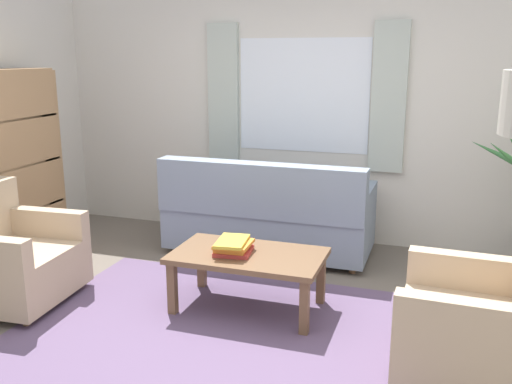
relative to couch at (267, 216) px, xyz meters
name	(u,v)px	position (x,y,z in m)	size (l,w,h in m)	color
ground_plane	(221,332)	(0.17, -1.58, -0.37)	(6.24, 6.24, 0.00)	#6B6056
wall_back	(304,110)	(0.17, 0.68, 0.93)	(5.32, 0.12, 2.60)	silver
window_with_curtains	(303,96)	(0.17, 0.59, 1.08)	(1.98, 0.07, 1.40)	white
area_rug	(221,331)	(0.17, -1.58, -0.36)	(2.76, 2.04, 0.01)	#604C6B
couch	(267,216)	(0.00, 0.00, 0.00)	(1.90, 0.82, 0.92)	gray
armchair_left	(7,257)	(-1.55, -1.64, -0.01)	(0.88, 0.89, 0.88)	tan
armchair_right	(484,325)	(1.81, -1.66, -0.01)	(0.85, 0.87, 0.88)	tan
coffee_table	(248,260)	(0.23, -1.19, 0.01)	(1.10, 0.64, 0.44)	brown
book_stack_on_table	(233,246)	(0.13, -1.22, 0.12)	(0.29, 0.34, 0.10)	#B23833
bookshelf	(21,161)	(-2.17, -0.68, 0.52)	(0.30, 0.94, 1.72)	#A87F56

